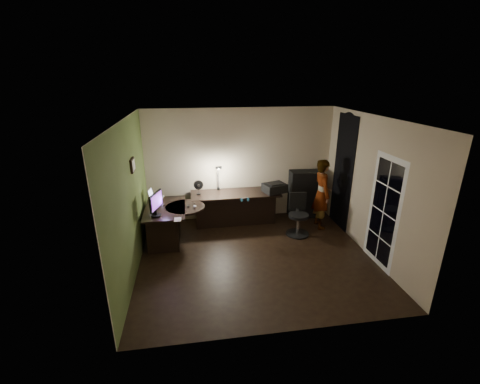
{
  "coord_description": "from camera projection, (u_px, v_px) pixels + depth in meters",
  "views": [
    {
      "loc": [
        -1.15,
        -5.41,
        3.39
      ],
      "look_at": [
        -0.15,
        1.05,
        1.0
      ],
      "focal_mm": 24.0,
      "sensor_mm": 36.0,
      "label": 1
    }
  ],
  "objects": [
    {
      "name": "desk_right",
      "position": [
        235.0,
        208.0,
        7.67
      ],
      "size": [
        2.09,
        0.75,
        0.78
      ],
      "primitive_type": "cube",
      "rotation": [
        0.0,
        0.0,
        0.01
      ],
      "color": "black",
      "rests_on": "floor"
    },
    {
      "name": "wall_left",
      "position": [
        130.0,
        200.0,
        5.56
      ],
      "size": [
        0.01,
        4.0,
        2.7
      ],
      "primitive_type": "cube",
      "color": "#BDAC8E",
      "rests_on": "floor"
    },
    {
      "name": "speaker",
      "position": [
        154.0,
        210.0,
        6.32
      ],
      "size": [
        0.1,
        0.1,
        0.2
      ],
      "primitive_type": "cylinder",
      "rotation": [
        0.0,
        0.0,
        -0.36
      ],
      "color": "black",
      "rests_on": "desk_left"
    },
    {
      "name": "green_wall_overlay",
      "position": [
        130.0,
        200.0,
        5.56
      ],
      "size": [
        0.0,
        4.0,
        2.7
      ],
      "primitive_type": "cube",
      "color": "#4C602B",
      "rests_on": "floor"
    },
    {
      "name": "desk_left",
      "position": [
        166.0,
        224.0,
        6.85
      ],
      "size": [
        0.84,
        1.35,
        0.78
      ],
      "primitive_type": "cube",
      "rotation": [
        0.0,
        0.0,
        0.01
      ],
      "color": "black",
      "rests_on": "floor"
    },
    {
      "name": "framed_picture",
      "position": [
        132.0,
        165.0,
        5.81
      ],
      "size": [
        0.04,
        0.3,
        0.25
      ],
      "primitive_type": "cube",
      "color": "black",
      "rests_on": "wall_left"
    },
    {
      "name": "cabinet",
      "position": [
        305.0,
        194.0,
        8.03
      ],
      "size": [
        0.81,
        0.43,
        1.18
      ],
      "primitive_type": "cube",
      "rotation": [
        0.0,
        0.0,
        -0.05
      ],
      "color": "black",
      "rests_on": "floor"
    },
    {
      "name": "headphones",
      "position": [
        245.0,
        199.0,
        6.98
      ],
      "size": [
        0.19,
        0.12,
        0.08
      ],
      "primitive_type": "cube",
      "rotation": [
        0.0,
        0.0,
        0.29
      ],
      "color": "#22577A",
      "rests_on": "desk_right"
    },
    {
      "name": "ceiling",
      "position": [
        258.0,
        118.0,
        5.42
      ],
      "size": [
        4.5,
        4.0,
        0.01
      ],
      "primitive_type": "cube",
      "color": "silver",
      "rests_on": "floor"
    },
    {
      "name": "desk_lamp",
      "position": [
        218.0,
        176.0,
        7.58
      ],
      "size": [
        0.25,
        0.34,
        0.67
      ],
      "primitive_type": "cube",
      "rotation": [
        0.0,
        0.0,
        0.31
      ],
      "color": "black",
      "rests_on": "desk_right"
    },
    {
      "name": "person",
      "position": [
        322.0,
        194.0,
        7.37
      ],
      "size": [
        0.4,
        0.59,
        1.63
      ],
      "primitive_type": "imported",
      "rotation": [
        0.0,
        0.0,
        1.55
      ],
      "color": "#D8A88C",
      "rests_on": "floor"
    },
    {
      "name": "laptop_stand",
      "position": [
        157.0,
        199.0,
        7.0
      ],
      "size": [
        0.24,
        0.21,
        0.09
      ],
      "primitive_type": "cube",
      "rotation": [
        0.0,
        0.0,
        0.13
      ],
      "color": "silver",
      "rests_on": "desk_left"
    },
    {
      "name": "phone",
      "position": [
        188.0,
        206.0,
        6.77
      ],
      "size": [
        0.08,
        0.13,
        0.01
      ],
      "primitive_type": "cube",
      "rotation": [
        0.0,
        0.0,
        -0.18
      ],
      "color": "black",
      "rests_on": "desk_left"
    },
    {
      "name": "laptop",
      "position": [
        157.0,
        193.0,
        6.95
      ],
      "size": [
        0.32,
        0.31,
        0.2
      ],
      "primitive_type": "cube",
      "rotation": [
        0.0,
        0.0,
        -0.16
      ],
      "color": "silver",
      "rests_on": "laptop_stand"
    },
    {
      "name": "notepad",
      "position": [
        178.0,
        220.0,
        6.12
      ],
      "size": [
        0.14,
        0.19,
        0.01
      ],
      "primitive_type": "cube",
      "rotation": [
        0.0,
        0.0,
        -0.01
      ],
      "color": "silver",
      "rests_on": "desk_left"
    },
    {
      "name": "printer",
      "position": [
        274.0,
        187.0,
        7.51
      ],
      "size": [
        0.6,
        0.52,
        0.22
      ],
      "primitive_type": "cube",
      "rotation": [
        0.0,
        0.0,
        0.31
      ],
      "color": "black",
      "rests_on": "desk_right"
    },
    {
      "name": "floor",
      "position": [
        256.0,
        257.0,
        6.35
      ],
      "size": [
        4.5,
        4.0,
        0.01
      ],
      "primitive_type": "cube",
      "color": "black",
      "rests_on": "ground"
    },
    {
      "name": "wall_right",
      "position": [
        371.0,
        187.0,
        6.21
      ],
      "size": [
        0.01,
        4.0,
        2.7
      ],
      "primitive_type": "cube",
      "color": "#BDAC8E",
      "rests_on": "floor"
    },
    {
      "name": "wall_back",
      "position": [
        240.0,
        165.0,
        7.75
      ],
      "size": [
        4.5,
        0.01,
        2.7
      ],
      "primitive_type": "cube",
      "color": "#BDAC8E",
      "rests_on": "floor"
    },
    {
      "name": "pen",
      "position": [
        194.0,
        203.0,
        6.89
      ],
      "size": [
        0.08,
        0.14,
        0.01
      ],
      "primitive_type": "cube",
      "rotation": [
        0.0,
        0.0,
        0.46
      ],
      "color": "black",
      "rests_on": "desk_left"
    },
    {
      "name": "desk_fan",
      "position": [
        199.0,
        187.0,
        7.36
      ],
      "size": [
        0.24,
        0.16,
        0.33
      ],
      "primitive_type": "cube",
      "rotation": [
        0.0,
        0.0,
        0.23
      ],
      "color": "black",
      "rests_on": "desk_right"
    },
    {
      "name": "french_door",
      "position": [
        384.0,
        212.0,
        5.8
      ],
      "size": [
        0.02,
        0.92,
        2.1
      ],
      "primitive_type": "cube",
      "color": "white",
      "rests_on": "floor"
    },
    {
      "name": "mouse",
      "position": [
        195.0,
        206.0,
        6.7
      ],
      "size": [
        0.09,
        0.12,
        0.04
      ],
      "primitive_type": "ellipsoid",
      "rotation": [
        0.0,
        0.0,
        0.3
      ],
      "color": "silver",
      "rests_on": "desk_left"
    },
    {
      "name": "monitor",
      "position": [
        155.0,
        207.0,
        6.25
      ],
      "size": [
        0.26,
        0.52,
        0.34
      ],
      "primitive_type": "cube",
      "rotation": [
        0.0,
        0.0,
        -0.32
      ],
      "color": "black",
      "rests_on": "desk_left"
    },
    {
      "name": "wall_front",
      "position": [
        289.0,
        248.0,
        4.03
      ],
      "size": [
        4.5,
        0.01,
        2.7
      ],
      "primitive_type": "cube",
      "color": "#BDAC8E",
      "rests_on": "floor"
    },
    {
      "name": "office_chair",
      "position": [
        299.0,
        215.0,
        7.09
      ],
      "size": [
        0.59,
        0.59,
        0.93
      ],
      "primitive_type": "cube",
      "rotation": [
        0.0,
        0.0,
        -0.14
      ],
      "color": "black",
      "rests_on": "floor"
    },
    {
      "name": "arched_doorway",
      "position": [
        343.0,
        173.0,
        7.29
      ],
      "size": [
        0.01,
        0.9,
        2.6
      ],
      "primitive_type": "cube",
      "color": "black",
      "rests_on": "floor"
    }
  ]
}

